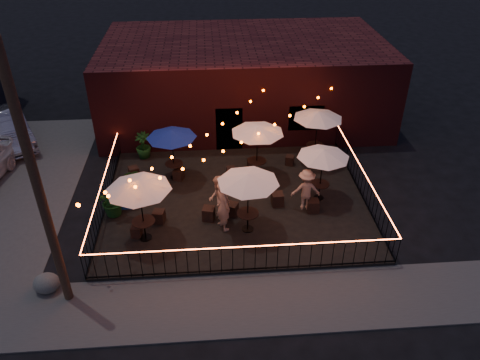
# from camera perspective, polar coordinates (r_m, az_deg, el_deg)

# --- Properties ---
(ground) EXTENTS (110.00, 110.00, 0.00)m
(ground) POSITION_cam_1_polar(r_m,az_deg,el_deg) (16.90, -0.10, -6.68)
(ground) COLOR black
(ground) RESTS_ON ground
(patio) EXTENTS (10.00, 8.00, 0.15)m
(patio) POSITION_cam_1_polar(r_m,az_deg,el_deg) (18.43, -0.56, -2.52)
(patio) COLOR black
(patio) RESTS_ON ground
(sidewalk) EXTENTS (18.00, 2.50, 0.05)m
(sidewalk) POSITION_cam_1_polar(r_m,az_deg,el_deg) (14.55, 0.90, -14.82)
(sidewalk) COLOR #464441
(sidewalk) RESTS_ON ground
(brick_building) EXTENTS (14.00, 8.00, 4.00)m
(brick_building) POSITION_cam_1_polar(r_m,az_deg,el_deg) (24.65, 0.49, 12.19)
(brick_building) COLOR #380F11
(brick_building) RESTS_ON ground
(utility_pole) EXTENTS (0.26, 0.26, 8.00)m
(utility_pole) POSITION_cam_1_polar(r_m,az_deg,el_deg) (13.16, -23.34, -1.16)
(utility_pole) COLOR #342315
(utility_pole) RESTS_ON ground
(fence_front) EXTENTS (10.00, 0.04, 1.04)m
(fence_front) POSITION_cam_1_polar(r_m,az_deg,el_deg) (14.97, 0.48, -9.63)
(fence_front) COLOR black
(fence_front) RESTS_ON patio
(fence_left) EXTENTS (0.04, 8.00, 1.04)m
(fence_left) POSITION_cam_1_polar(r_m,az_deg,el_deg) (18.52, -16.21, -1.63)
(fence_left) COLOR black
(fence_left) RESTS_ON patio
(fence_right) EXTENTS (0.04, 8.00, 1.04)m
(fence_right) POSITION_cam_1_polar(r_m,az_deg,el_deg) (19.03, 14.63, -0.33)
(fence_right) COLOR black
(fence_right) RESTS_ON patio
(festoon_lights) EXTENTS (10.02, 8.72, 1.32)m
(festoon_lights) POSITION_cam_1_polar(r_m,az_deg,el_deg) (16.83, -3.97, 3.50)
(festoon_lights) COLOR #F34600
(festoon_lights) RESTS_ON ground
(cafe_table_0) EXTENTS (2.29, 2.29, 2.41)m
(cafe_table_0) POSITION_cam_1_polar(r_m,az_deg,el_deg) (15.56, -12.28, -0.70)
(cafe_table_0) COLOR black
(cafe_table_0) RESTS_ON patio
(cafe_table_1) EXTENTS (2.08, 2.08, 2.23)m
(cafe_table_1) POSITION_cam_1_polar(r_m,az_deg,el_deg) (18.85, -8.37, 5.51)
(cafe_table_1) COLOR black
(cafe_table_1) RESTS_ON patio
(cafe_table_2) EXTENTS (2.66, 2.66, 2.36)m
(cafe_table_2) POSITION_cam_1_polar(r_m,az_deg,el_deg) (15.63, 1.01, 0.13)
(cafe_table_2) COLOR black
(cafe_table_2) RESTS_ON patio
(cafe_table_3) EXTENTS (2.84, 2.84, 2.38)m
(cafe_table_3) POSITION_cam_1_polar(r_m,az_deg,el_deg) (18.73, 2.15, 6.15)
(cafe_table_3) COLOR black
(cafe_table_3) RESTS_ON patio
(cafe_table_4) EXTENTS (2.03, 2.03, 2.18)m
(cafe_table_4) POSITION_cam_1_polar(r_m,az_deg,el_deg) (17.65, 10.14, 3.13)
(cafe_table_4) COLOR black
(cafe_table_4) RESTS_ON patio
(cafe_table_5) EXTENTS (2.37, 2.37, 2.35)m
(cafe_table_5) POSITION_cam_1_polar(r_m,az_deg,el_deg) (20.23, 9.51, 7.76)
(cafe_table_5) COLOR black
(cafe_table_5) RESTS_ON patio
(bistro_chair_0) EXTENTS (0.39, 0.39, 0.41)m
(bistro_chair_0) POSITION_cam_1_polar(r_m,az_deg,el_deg) (16.89, -12.50, -6.11)
(bistro_chair_0) COLOR black
(bistro_chair_0) RESTS_ON patio
(bistro_chair_1) EXTENTS (0.48, 0.48, 0.47)m
(bistro_chair_1) POSITION_cam_1_polar(r_m,az_deg,el_deg) (17.36, -9.85, -4.39)
(bistro_chair_1) COLOR black
(bistro_chair_1) RESTS_ON patio
(bistro_chair_2) EXTENTS (0.51, 0.51, 0.46)m
(bistro_chair_2) POSITION_cam_1_polar(r_m,az_deg,el_deg) (20.12, -12.81, 0.96)
(bistro_chair_2) COLOR black
(bistro_chair_2) RESTS_ON patio
(bistro_chair_3) EXTENTS (0.50, 0.50, 0.46)m
(bistro_chair_3) POSITION_cam_1_polar(r_m,az_deg,el_deg) (19.62, -7.49, 0.69)
(bistro_chair_3) COLOR black
(bistro_chair_3) RESTS_ON patio
(bistro_chair_4) EXTENTS (0.50, 0.50, 0.50)m
(bistro_chair_4) POSITION_cam_1_polar(r_m,az_deg,el_deg) (17.26, -3.84, -4.09)
(bistro_chair_4) COLOR black
(bistro_chair_4) RESTS_ON patio
(bistro_chair_5) EXTENTS (0.54, 0.54, 0.49)m
(bistro_chair_5) POSITION_cam_1_polar(r_m,az_deg,el_deg) (17.44, -1.01, -3.58)
(bistro_chair_5) COLOR black
(bistro_chair_5) RESTS_ON patio
(bistro_chair_6) EXTENTS (0.37, 0.37, 0.40)m
(bistro_chair_6) POSITION_cam_1_polar(r_m,az_deg,el_deg) (19.69, -1.13, 1.03)
(bistro_chair_6) COLOR black
(bistro_chair_6) RESTS_ON patio
(bistro_chair_7) EXTENTS (0.43, 0.43, 0.42)m
(bistro_chair_7) POSITION_cam_1_polar(r_m,az_deg,el_deg) (20.25, 1.47, 2.05)
(bistro_chair_7) COLOR black
(bistro_chair_7) RESTS_ON patio
(bistro_chair_8) EXTENTS (0.45, 0.45, 0.51)m
(bistro_chair_8) POSITION_cam_1_polar(r_m,az_deg,el_deg) (18.00, 4.57, -2.34)
(bistro_chair_8) COLOR black
(bistro_chair_8) RESTS_ON patio
(bistro_chair_9) EXTENTS (0.42, 0.42, 0.48)m
(bistro_chair_9) POSITION_cam_1_polar(r_m,az_deg,el_deg) (17.84, 8.89, -3.10)
(bistro_chair_9) COLOR black
(bistro_chair_9) RESTS_ON patio
(bistro_chair_10) EXTENTS (0.45, 0.45, 0.41)m
(bistro_chair_10) POSITION_cam_1_polar(r_m,az_deg,el_deg) (20.61, 6.09, 2.42)
(bistro_chair_10) COLOR black
(bistro_chair_10) RESTS_ON patio
(bistro_chair_11) EXTENTS (0.40, 0.40, 0.41)m
(bistro_chair_11) POSITION_cam_1_polar(r_m,az_deg,el_deg) (20.85, 10.92, 2.38)
(bistro_chair_11) COLOR black
(bistro_chair_11) RESTS_ON patio
(patron_a) EXTENTS (0.72, 0.84, 1.96)m
(patron_a) POSITION_cam_1_polar(r_m,az_deg,el_deg) (16.40, -2.05, -3.13)
(patron_a) COLOR #D19F8E
(patron_a) RESTS_ON patio
(patron_b) EXTENTS (0.75, 0.95, 1.88)m
(patron_b) POSITION_cam_1_polar(r_m,az_deg,el_deg) (16.75, -2.60, -2.43)
(patron_b) COLOR tan
(patron_b) RESTS_ON patio
(patron_c) EXTENTS (1.11, 0.66, 1.68)m
(patron_c) POSITION_cam_1_polar(r_m,az_deg,el_deg) (17.61, 8.04, -1.18)
(patron_c) COLOR tan
(patron_c) RESTS_ON patio
(potted_shrub_a) EXTENTS (1.17, 1.02, 1.25)m
(potted_shrub_a) POSITION_cam_1_polar(r_m,az_deg,el_deg) (17.87, -15.17, -2.42)
(potted_shrub_a) COLOR #153912
(potted_shrub_a) RESTS_ON patio
(potted_shrub_b) EXTENTS (0.96, 0.87, 1.45)m
(potted_shrub_b) POSITION_cam_1_polar(r_m,az_deg,el_deg) (18.42, -13.01, -0.50)
(potted_shrub_b) COLOR #0F370F
(potted_shrub_b) RESTS_ON patio
(potted_shrub_c) EXTENTS (0.71, 0.71, 1.19)m
(potted_shrub_c) POSITION_cam_1_polar(r_m,az_deg,el_deg) (21.28, -11.74, 4.15)
(potted_shrub_c) COLOR #19380D
(potted_shrub_c) RESTS_ON patio
(cooler) EXTENTS (0.62, 0.45, 0.82)m
(cooler) POSITION_cam_1_polar(r_m,az_deg,el_deg) (18.27, -13.66, -2.10)
(cooler) COLOR blue
(cooler) RESTS_ON patio
(boulder) EXTENTS (0.96, 0.85, 0.67)m
(boulder) POSITION_cam_1_polar(r_m,az_deg,el_deg) (15.84, -22.51, -11.54)
(boulder) COLOR #4F4F49
(boulder) RESTS_ON ground
(car_silver) EXTENTS (3.70, 4.84, 1.53)m
(car_silver) POSITION_cam_1_polar(r_m,az_deg,el_deg) (24.83, -26.44, 5.65)
(car_silver) COLOR gray
(car_silver) RESTS_ON ground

